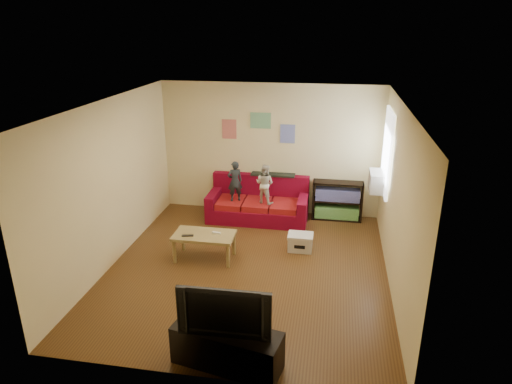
% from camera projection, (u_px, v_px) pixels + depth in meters
% --- Properties ---
extents(room_shell, '(4.52, 5.02, 2.72)m').
position_uv_depth(room_shell, '(247.00, 192.00, 7.04)').
color(room_shell, '#573618').
rests_on(room_shell, ground).
extents(sofa, '(2.01, 0.92, 0.88)m').
position_uv_depth(sofa, '(259.00, 205.00, 9.34)').
color(sofa, maroon).
rests_on(sofa, ground).
extents(child_a, '(0.36, 0.31, 0.83)m').
position_uv_depth(child_a, '(235.00, 181.00, 9.07)').
color(child_a, '#20282E').
rests_on(child_a, sofa).
extents(child_b, '(0.47, 0.42, 0.79)m').
position_uv_depth(child_b, '(265.00, 184.00, 8.98)').
color(child_b, silver).
rests_on(child_b, sofa).
extents(coffee_table, '(1.02, 0.56, 0.46)m').
position_uv_depth(coffee_table, '(204.00, 238.00, 7.69)').
color(coffee_table, '#9D8750').
rests_on(coffee_table, ground).
extents(remote, '(0.20, 0.09, 0.02)m').
position_uv_depth(remote, '(188.00, 236.00, 7.59)').
color(remote, black).
rests_on(remote, coffee_table).
extents(game_controller, '(0.15, 0.07, 0.03)m').
position_uv_depth(game_controller, '(216.00, 233.00, 7.68)').
color(game_controller, silver).
rests_on(game_controller, coffee_table).
extents(bookshelf, '(1.00, 0.30, 0.80)m').
position_uv_depth(bookshelf, '(337.00, 203.00, 9.28)').
color(bookshelf, black).
rests_on(bookshelf, ground).
extents(window, '(0.04, 1.08, 1.48)m').
position_uv_depth(window, '(387.00, 152.00, 8.10)').
color(window, white).
rests_on(window, room_shell).
extents(ac_unit, '(0.28, 0.55, 0.35)m').
position_uv_depth(ac_unit, '(377.00, 181.00, 8.32)').
color(ac_unit, '#B7B2A3').
rests_on(ac_unit, window).
extents(artwork_left, '(0.30, 0.01, 0.40)m').
position_uv_depth(artwork_left, '(229.00, 129.00, 9.33)').
color(artwork_left, '#D87266').
rests_on(artwork_left, room_shell).
extents(artwork_center, '(0.42, 0.01, 0.32)m').
position_uv_depth(artwork_center, '(261.00, 121.00, 9.15)').
color(artwork_center, '#72B27F').
rests_on(artwork_center, room_shell).
extents(artwork_right, '(0.30, 0.01, 0.38)m').
position_uv_depth(artwork_right, '(288.00, 134.00, 9.15)').
color(artwork_right, '#727FCC').
rests_on(artwork_right, room_shell).
extents(file_box, '(0.44, 0.33, 0.30)m').
position_uv_depth(file_box, '(300.00, 242.00, 8.07)').
color(file_box, silver).
rests_on(file_box, ground).
extents(tv_stand, '(1.35, 0.67, 0.48)m').
position_uv_depth(tv_stand, '(227.00, 348.00, 5.32)').
color(tv_stand, black).
rests_on(tv_stand, ground).
extents(television, '(1.07, 0.16, 0.61)m').
position_uv_depth(television, '(226.00, 308.00, 5.13)').
color(television, black).
rests_on(television, tv_stand).
extents(tissue, '(0.12, 0.12, 0.10)m').
position_uv_depth(tissue, '(298.00, 245.00, 8.18)').
color(tissue, white).
rests_on(tissue, ground).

